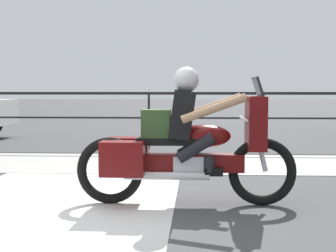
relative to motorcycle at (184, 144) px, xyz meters
name	(u,v)px	position (x,y,z in m)	size (l,w,h in m)	color
ground_plane	(103,207)	(-0.89, -0.19, -0.69)	(120.00, 120.00, 0.00)	#424244
sidewalk_band	(138,163)	(-0.89, 3.21, -0.69)	(44.00, 2.40, 0.01)	#A8A59E
crosswalk_band	(48,211)	(-1.46, -0.39, -0.69)	(2.71, 6.00, 0.01)	silver
fence_railing	(149,104)	(-0.89, 5.35, 0.29)	(36.00, 0.05, 1.25)	black
motorcycle	(184,144)	(0.00, 0.00, 0.00)	(2.50, 0.76, 1.57)	black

